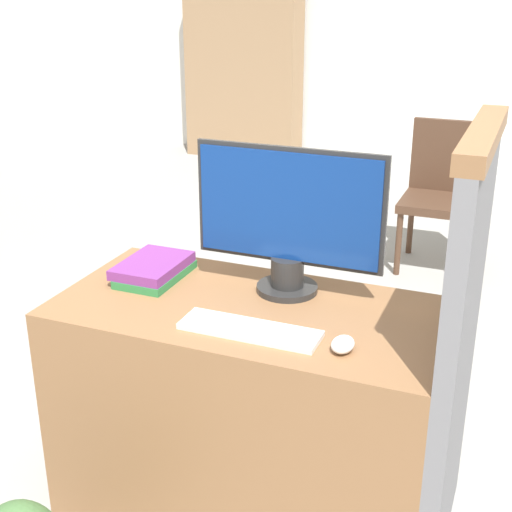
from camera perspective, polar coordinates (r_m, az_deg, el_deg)
name	(u,v)px	position (r m, az deg, el deg)	size (l,w,h in m)	color
wall_back	(466,7)	(6.63, 16.48, 18.55)	(12.00, 0.06, 2.80)	white
desk	(250,410)	(2.31, -0.51, -12.24)	(1.17, 0.59, 0.73)	#8C603D
carrel_divider	(457,360)	(2.06, 15.79, -8.01)	(0.07, 0.65, 1.31)	slate
monitor	(288,220)	(2.15, 2.61, 2.90)	(0.59, 0.19, 0.46)	#282828
keyboard	(250,330)	(1.98, -0.50, -5.93)	(0.40, 0.12, 0.02)	white
mouse	(343,344)	(1.90, 6.96, -7.03)	(0.06, 0.09, 0.04)	white
book_stack	(154,269)	(2.34, -8.17, -1.06)	(0.18, 0.27, 0.06)	#2D7F42
far_chair	(443,188)	(4.38, 14.74, 5.29)	(0.44, 0.44, 0.86)	#4C3323
bookshelf_far	(244,59)	(6.93, -1.00, 15.51)	(1.09, 0.32, 1.85)	#9E7A56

